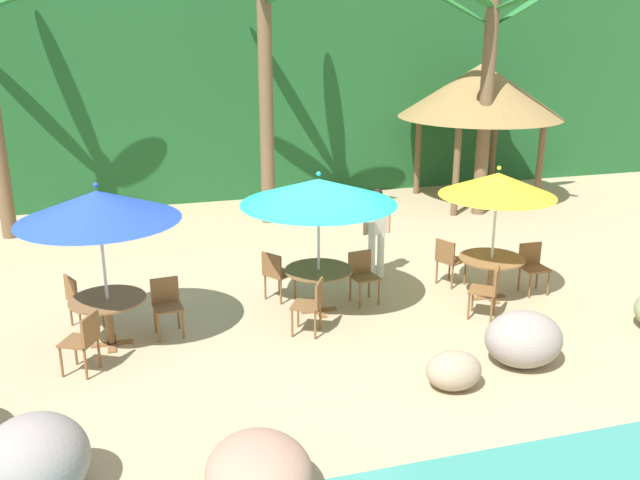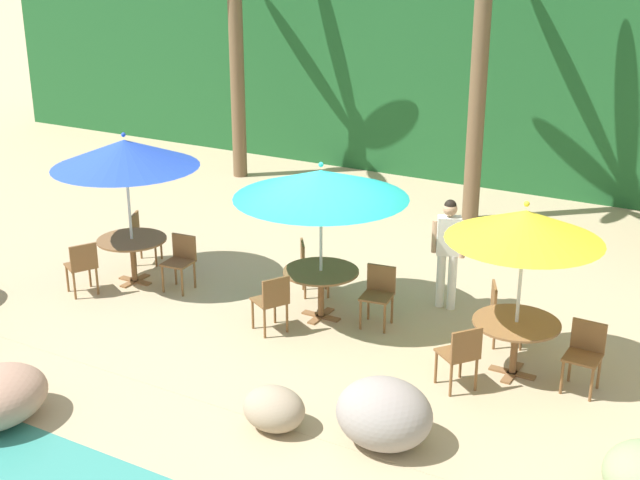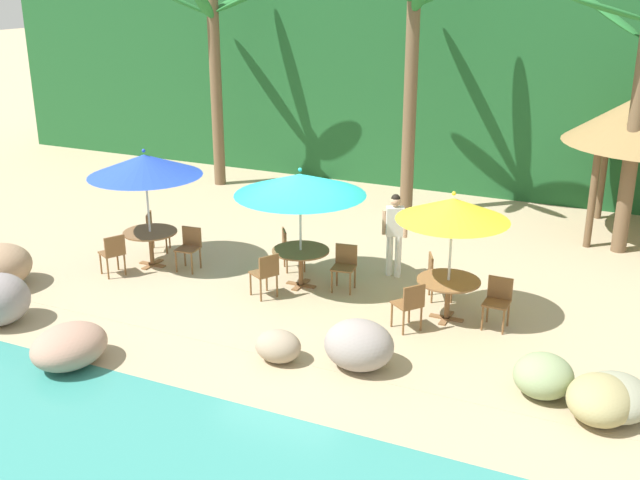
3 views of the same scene
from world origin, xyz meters
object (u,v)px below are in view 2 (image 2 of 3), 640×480
Objects in this scene: chair_teal_seaward at (379,291)px; palm_tree_second at (484,11)px; umbrella_teal at (321,184)px; dining_table_teal at (321,278)px; chair_yellow_inland at (501,310)px; umbrella_blue at (125,154)px; umbrella_yellow at (525,226)px; dining_table_yellow at (516,331)px; dining_table_blue at (132,246)px; chair_blue_left at (82,264)px; chair_blue_seaward at (181,258)px; chair_blue_inland at (142,234)px; chair_teal_inland at (310,264)px; palm_tree_nearest at (236,15)px; chair_teal_left at (273,300)px; waiter_in_white at (448,246)px; chair_yellow_left at (461,353)px; chair_yellow_seaward at (585,351)px.

palm_tree_second is at bearing 95.50° from chair_teal_seaward.
umbrella_teal is 1.42m from dining_table_teal.
palm_tree_second is (-2.22, 4.91, 3.46)m from chair_yellow_inland.
palm_tree_second is (3.61, 5.71, 1.84)m from umbrella_blue.
dining_table_yellow is at bearing 90.00° from umbrella_yellow.
dining_table_blue is 1.26× the size of chair_blue_left.
chair_blue_seaward is 1.00× the size of chair_blue_left.
chair_blue_inland is at bearing -129.14° from palm_tree_second.
chair_teal_inland is at bearing 131.41° from dining_table_teal.
chair_yellow_inland is at bearing -3.14° from chair_teal_inland.
chair_teal_left is at bearing -52.14° from palm_tree_nearest.
umbrella_blue reaches higher than dining_table_teal.
palm_tree_nearest is (-7.97, 5.30, 3.11)m from chair_yellow_inland.
palm_tree_second is at bearing 86.49° from umbrella_teal.
chair_teal_inland is at bearing 23.08° from chair_blue_seaward.
dining_table_teal is at bearing 174.84° from dining_table_yellow.
chair_blue_inland is 1.00× the size of chair_teal_left.
umbrella_blue reaches higher than chair_yellow_inland.
dining_table_yellow is at bearing 0.54° from umbrella_blue.
chair_teal_left is at bearing -131.45° from waiter_in_white.
palm_tree_second is (0.33, 5.38, 3.35)m from dining_table_teal.
umbrella_teal is at bearing 3.70° from chair_blue_seaward.
chair_teal_left is 3.35m from dining_table_yellow.
chair_yellow_left is at bearing -27.90° from chair_teal_inland.
chair_teal_seaward is 3.03m from chair_yellow_seaward.
chair_blue_left is 6.12m from chair_yellow_left.
palm_tree_second is at bearing 63.44° from chair_blue_seaward.
chair_blue_seaward is 1.00× the size of chair_teal_seaward.
chair_yellow_seaward is at bearing -30.89° from waiter_in_white.
chair_yellow_inland is at bearing 7.18° from chair_blue_seaward.
dining_table_blue is 0.86m from chair_blue_seaward.
palm_tree_nearest is (-1.70, 5.37, 3.11)m from chair_blue_inland.
umbrella_yellow is (6.70, -0.67, 1.50)m from chair_blue_inland.
chair_yellow_seaward is at bearing -57.90° from palm_tree_second.
chair_blue_seaward is at bearing 11.48° from dining_table_blue.
umbrella_yellow is (6.25, 0.06, 1.40)m from dining_table_blue.
dining_table_blue is at bearing -161.82° from waiter_in_white.
dining_table_teal is at bearing -139.85° from waiter_in_white.
chair_yellow_seaward is at bearing 7.14° from chair_blue_left.
umbrella_blue reaches higher than chair_teal_inland.
waiter_in_white is at bearing 16.16° from chair_teal_inland.
palm_tree_second is at bearing 114.29° from chair_yellow_inland.
umbrella_yellow reaches higher than chair_teal_inland.
chair_blue_left is 3.76m from dining_table_teal.
dining_table_teal is 0.20× the size of palm_tree_nearest.
chair_yellow_seaward is at bearing -32.80° from palm_tree_nearest.
umbrella_teal reaches higher than chair_yellow_seaward.
dining_table_blue is at bearing 173.41° from chair_yellow_left.
dining_table_teal is 0.65× the size of waiter_in_white.
dining_table_yellow is at bearing -14.41° from chair_teal_inland.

